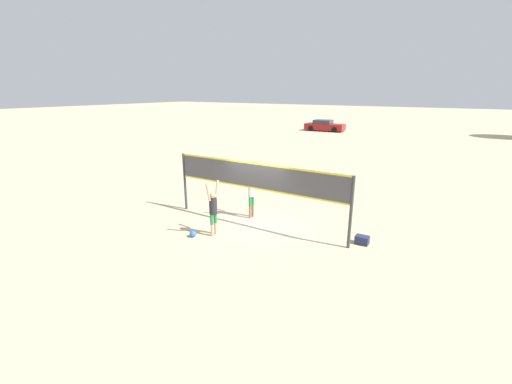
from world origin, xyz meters
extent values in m
plane|color=#C6B28C|center=(0.00, 0.00, 0.00)|extent=(200.00, 200.00, 0.00)
cylinder|color=#38383D|center=(-3.56, 0.00, 1.21)|extent=(0.10, 0.10, 2.43)
cylinder|color=#38383D|center=(3.56, 0.00, 1.21)|extent=(0.10, 0.10, 2.43)
cube|color=#47474C|center=(0.00, 0.00, 1.94)|extent=(7.02, 0.02, 0.98)
cube|color=yellow|center=(0.00, 0.00, 2.40)|extent=(7.02, 0.03, 0.06)
cube|color=yellow|center=(0.00, 0.00, 1.47)|extent=(7.02, 0.03, 0.06)
cylinder|color=tan|center=(-0.80, -1.63, 0.22)|extent=(0.11, 0.11, 0.44)
cylinder|color=#267F3F|center=(-0.80, -1.63, 0.62)|extent=(0.12, 0.12, 0.36)
cylinder|color=tan|center=(-0.80, -1.43, 0.22)|extent=(0.11, 0.11, 0.44)
cylinder|color=#267F3F|center=(-0.80, -1.43, 0.62)|extent=(0.12, 0.12, 0.36)
cylinder|color=#26262D|center=(-0.80, -1.53, 1.08)|extent=(0.28, 0.28, 0.56)
sphere|color=tan|center=(-0.80, -1.53, 1.47)|extent=(0.22, 0.22, 0.22)
cylinder|color=tan|center=(-0.80, -1.77, 1.64)|extent=(0.08, 0.21, 0.63)
cylinder|color=tan|center=(-0.80, -1.30, 1.64)|extent=(0.08, 0.21, 0.63)
cylinder|color=#8C664C|center=(-0.62, 0.75, 0.25)|extent=(0.11, 0.11, 0.49)
cylinder|color=#267F3F|center=(-0.62, 0.75, 0.70)|extent=(0.12, 0.12, 0.40)
cylinder|color=#8C664C|center=(-0.62, 0.55, 0.25)|extent=(0.11, 0.11, 0.49)
cylinder|color=#267F3F|center=(-0.62, 0.55, 0.70)|extent=(0.12, 0.12, 0.40)
cylinder|color=white|center=(-0.62, 0.65, 1.22)|extent=(0.28, 0.28, 0.64)
sphere|color=#8C664C|center=(-0.62, 0.65, 1.66)|extent=(0.25, 0.25, 0.25)
cylinder|color=#8C664C|center=(-0.62, 0.89, 1.86)|extent=(0.08, 0.23, 0.71)
cylinder|color=#8C664C|center=(-0.62, 0.40, 1.86)|extent=(0.08, 0.23, 0.71)
sphere|color=blue|center=(-1.32, -2.07, 0.12)|extent=(0.24, 0.24, 0.24)
cube|color=navy|center=(3.86, 0.53, 0.14)|extent=(0.44, 0.31, 0.29)
cube|color=maroon|center=(-9.21, 30.65, 0.51)|extent=(4.87, 2.13, 0.77)
cube|color=#2D333D|center=(-9.45, 30.64, 1.13)|extent=(2.24, 1.83, 0.46)
cylinder|color=black|center=(-7.78, 31.61, 0.32)|extent=(0.65, 0.26, 0.64)
cylinder|color=black|center=(-7.68, 29.85, 0.32)|extent=(0.65, 0.26, 0.64)
cylinder|color=black|center=(-10.74, 31.45, 0.32)|extent=(0.65, 0.26, 0.64)
cylinder|color=black|center=(-10.64, 29.68, 0.32)|extent=(0.65, 0.26, 0.64)
camera|label=1|loc=(6.44, -10.24, 4.97)|focal=24.00mm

